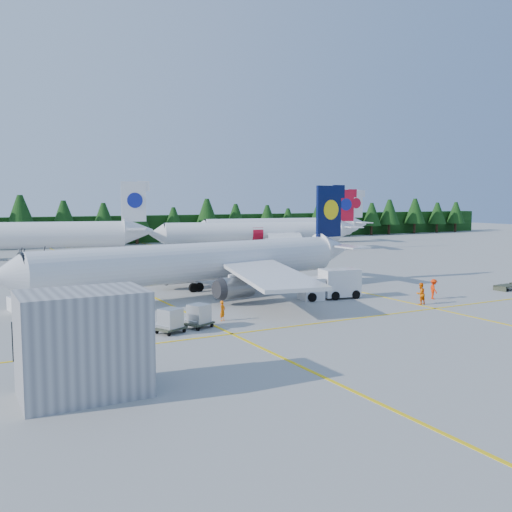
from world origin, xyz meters
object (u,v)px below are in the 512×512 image
airstairs (37,298)px  service_truck (330,284)px  airliner_navy (191,263)px  airliner_red (252,233)px

airstairs → service_truck: airstairs is taller
airliner_navy → airstairs: (-14.17, 1.21, -2.46)m
airliner_navy → airliner_red: size_ratio=0.98×
airliner_red → airstairs: (-42.79, -39.68, -2.54)m
airliner_navy → airstairs: bearing=167.8°
airliner_navy → airliner_red: 49.91m
airliner_navy → airliner_red: airliner_red is taller
airliner_red → airstairs: size_ratio=5.74×
airliner_red → service_truck: size_ratio=6.34×
airliner_red → airliner_navy: bearing=-113.4°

